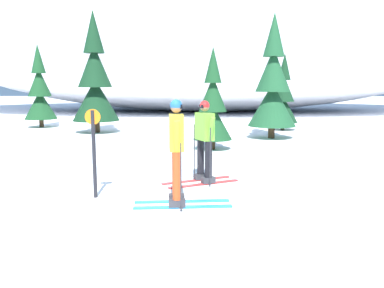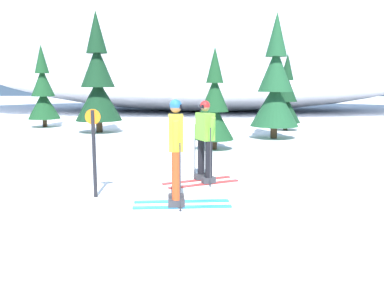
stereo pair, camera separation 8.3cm
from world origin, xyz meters
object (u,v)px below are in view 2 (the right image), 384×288
Objects in this scene: skier_yellow_jacket at (176,150)px; trail_marker_post at (94,148)px; skier_lime_jacket at (205,139)px; pine_tree_far_left at (43,93)px; pine_tree_center at (215,107)px; pine_tree_far_right at (286,98)px; pine_tree_center_right at (275,87)px; pine_tree_center_left at (98,82)px.

skier_yellow_jacket is 1.60m from trail_marker_post.
skier_lime_jacket is 13.27m from pine_tree_far_left.
pine_tree_center is 5.98m from trail_marker_post.
pine_tree_far_right reaches higher than pine_tree_center.
pine_tree_far_left is (-7.39, 12.29, 0.68)m from skier_yellow_jacket.
pine_tree_center_right is at bearing -109.48° from pine_tree_far_right.
skier_lime_jacket is at bearing -61.89° from pine_tree_center_left.
pine_tree_center_left is at bearing -32.14° from pine_tree_far_left.
pine_tree_center_left reaches higher than skier_yellow_jacket.
pine_tree_center_right reaches higher than skier_lime_jacket.
trail_marker_post is at bearing -119.39° from pine_tree_center_right.
pine_tree_center_left reaches higher than trail_marker_post.
skier_yellow_jacket is 14.35m from pine_tree_far_left.
pine_tree_center_right reaches higher than skier_yellow_jacket.
skier_lime_jacket is 0.34× the size of pine_tree_center_left.
pine_tree_center is (0.75, 5.94, 0.38)m from skier_yellow_jacket.
skier_lime_jacket is 2.33m from trail_marker_post.
pine_tree_center is (0.28, 4.33, 0.42)m from skier_lime_jacket.
trail_marker_post is (5.84, -11.85, -0.73)m from pine_tree_far_left.
pine_tree_center_right is at bearing 60.61° from trail_marker_post.
pine_tree_center is at bearing 86.32° from skier_lime_jacket.
pine_tree_far_right is at bearing 62.95° from trail_marker_post.
pine_tree_center_right reaches higher than pine_tree_far_right.
trail_marker_post is at bearing -112.58° from pine_tree_center.
pine_tree_far_right is at bearing 58.78° from pine_tree_center.
skier_lime_jacket is 9.87m from pine_tree_center_left.
trail_marker_post is (-2.29, -5.51, -0.43)m from pine_tree_center.
skier_lime_jacket is 0.54× the size of pine_tree_center.
pine_tree_far_left is at bearing 121.00° from skier_yellow_jacket.
pine_tree_center_left is at bearing -172.04° from pine_tree_far_right.
skier_yellow_jacket is 0.46× the size of pine_tree_far_left.
pine_tree_center_right is 9.48m from trail_marker_post.
trail_marker_post is (-4.62, -8.21, -1.06)m from pine_tree_center_right.
pine_tree_center is at bearing 82.84° from skier_yellow_jacket.
trail_marker_post is at bearing -75.14° from pine_tree_center_left.
trail_marker_post is at bearing -63.76° from pine_tree_far_left.
skier_lime_jacket is at bearing -53.66° from pine_tree_far_left.
pine_tree_far_left is 0.77× the size of pine_tree_center_left.
pine_tree_center_right is (3.08, 8.64, 1.01)m from skier_yellow_jacket.
pine_tree_center_left reaches higher than pine_tree_center_right.
pine_tree_center_left is 1.50× the size of pine_tree_far_right.
pine_tree_center is 0.68× the size of pine_tree_center_right.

